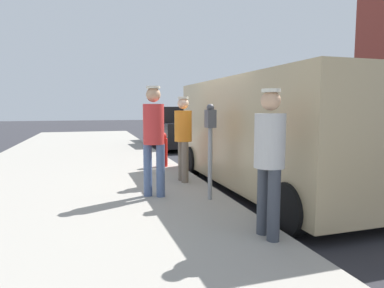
{
  "coord_description": "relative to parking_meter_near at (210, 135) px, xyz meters",
  "views": [
    {
      "loc": [
        3.14,
        5.94,
        1.61
      ],
      "look_at": [
        1.65,
        0.92,
        1.05
      ],
      "focal_mm": 31.78,
      "sensor_mm": 36.0,
      "label": 1
    }
  ],
  "objects": [
    {
      "name": "ground_plane",
      "position": [
        -1.35,
        -0.92,
        -1.18
      ],
      "size": [
        80.0,
        80.0,
        0.0
      ],
      "primitive_type": "plane",
      "color": "#2D2D33"
    },
    {
      "name": "parking_meter_near",
      "position": [
        0.0,
        0.0,
        0.0
      ],
      "size": [
        0.14,
        0.18,
        1.52
      ],
      "color": "gray",
      "rests_on": "sidewalk_slab"
    },
    {
      "name": "pedestrian_in_orange",
      "position": [
        0.06,
        -1.41,
        -0.07
      ],
      "size": [
        0.34,
        0.36,
        1.67
      ],
      "color": "#726656",
      "rests_on": "sidewalk_slab"
    },
    {
      "name": "fire_hydrant",
      "position": [
        0.1,
        -3.23,
        -0.61
      ],
      "size": [
        0.24,
        0.24,
        0.86
      ],
      "color": "red",
      "rests_on": "sidewalk_slab"
    },
    {
      "name": "parked_van",
      "position": [
        -1.5,
        -0.71,
        -0.03
      ],
      "size": [
        2.21,
        5.24,
        2.15
      ],
      "color": "tan",
      "rests_on": "ground"
    },
    {
      "name": "pedestrian_in_gray",
      "position": [
        -0.09,
        1.7,
        -0.08
      ],
      "size": [
        0.34,
        0.36,
        1.66
      ],
      "color": "#383D47",
      "rests_on": "sidewalk_slab"
    },
    {
      "name": "parked_sedan_behind",
      "position": [
        -1.54,
        -8.54,
        -0.43
      ],
      "size": [
        2.11,
        4.48,
        1.65
      ],
      "color": "black",
      "rests_on": "ground"
    },
    {
      "name": "pedestrian_in_red",
      "position": [
        0.82,
        -0.44,
        0.01
      ],
      "size": [
        0.34,
        0.34,
        1.81
      ],
      "color": "#4C608C",
      "rests_on": "sidewalk_slab"
    },
    {
      "name": "sidewalk_slab",
      "position": [
        2.15,
        -0.92,
        -1.11
      ],
      "size": [
        5.0,
        32.0,
        0.15
      ],
      "primitive_type": "cube",
      "color": "#9E998E",
      "rests_on": "ground"
    }
  ]
}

